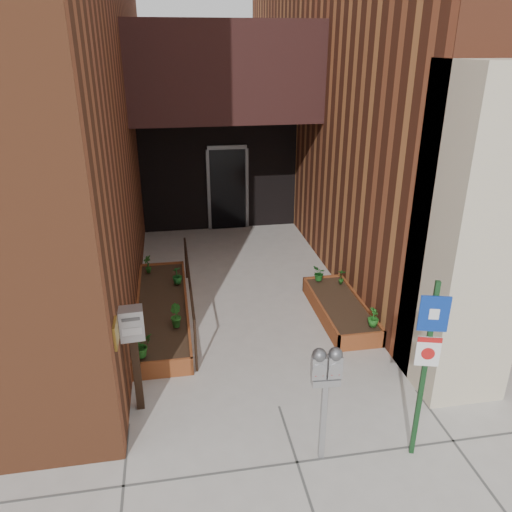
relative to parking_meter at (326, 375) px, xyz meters
name	(u,v)px	position (x,y,z in m)	size (l,w,h in m)	color
ground	(279,407)	(-0.30, 0.95, -1.18)	(80.00, 80.00, 0.00)	#9E9991
architecture	(209,22)	(-0.48, 7.85, 3.80)	(20.00, 14.60, 10.00)	brown
planter_left	(163,311)	(-1.85, 3.65, -1.05)	(0.90, 3.60, 0.30)	brown
planter_right	(340,310)	(1.30, 3.15, -1.05)	(0.80, 2.20, 0.30)	brown
handrail	(189,279)	(-1.35, 3.60, -0.44)	(0.04, 3.34, 0.90)	black
parking_meter	(326,375)	(0.00, 0.00, 0.00)	(0.35, 0.17, 1.53)	#949496
sign_post	(427,354)	(1.10, -0.14, 0.23)	(0.31, 0.12, 2.30)	#163C1C
payment_dropbox	(133,338)	(-2.16, 1.27, -0.08)	(0.32, 0.25, 1.53)	black
shrub_left_a	(140,345)	(-2.15, 2.05, -0.70)	(0.32, 0.32, 0.36)	#1E5B1A
shrub_left_b	(175,316)	(-1.63, 2.82, -0.69)	(0.21, 0.21, 0.38)	#1C5117
shrub_left_c	(177,275)	(-1.55, 4.41, -0.71)	(0.19, 0.19, 0.34)	#16501B
shrub_left_d	(148,264)	(-2.12, 5.00, -0.70)	(0.19, 0.19, 0.37)	#1B4E16
shrub_right_a	(373,317)	(1.55, 2.27, -0.72)	(0.18, 0.18, 0.32)	#1E5F1B
shrub_right_b	(342,277)	(1.55, 3.84, -0.73)	(0.16, 0.16, 0.30)	#1B5217
shrub_right_c	(319,274)	(1.16, 4.05, -0.74)	(0.27, 0.27, 0.30)	#18561A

